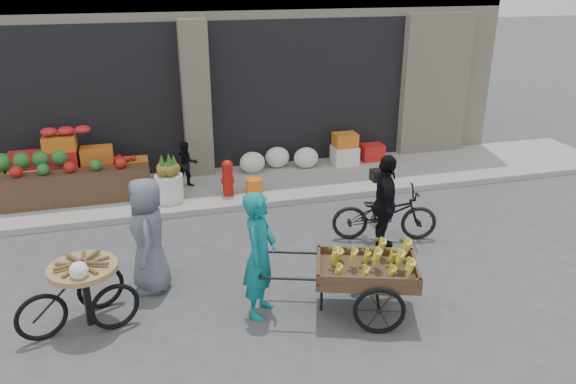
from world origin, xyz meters
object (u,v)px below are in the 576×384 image
object	(u,v)px
vendor_grey	(148,235)
cyclist	(385,205)
pineapple_bin	(169,188)
fire_hydrant	(228,176)
orange_bucket	(254,186)
bicycle	(385,214)
tricycle_cart	(85,285)
banana_cart	(363,267)
seated_person	(187,165)
vendor_woman	(260,255)

from	to	relation	value
vendor_grey	cyclist	bearing A→B (deg)	94.77
pineapple_bin	cyclist	world-z (taller)	cyclist
fire_hydrant	vendor_grey	xyz separation A→B (m)	(-1.57, -2.86, 0.32)
orange_bucket	bicycle	distance (m)	2.83
tricycle_cart	cyclist	size ratio (longest dim) A/B	0.91
tricycle_cart	banana_cart	bearing A→B (deg)	-30.35
pineapple_bin	tricycle_cart	world-z (taller)	tricycle_cart
vendor_grey	tricycle_cart	bearing A→B (deg)	-48.29
banana_cart	bicycle	bearing A→B (deg)	77.21
seated_person	vendor_grey	world-z (taller)	vendor_grey
fire_hydrant	orange_bucket	world-z (taller)	fire_hydrant
fire_hydrant	banana_cart	size ratio (longest dim) A/B	0.30
orange_bucket	vendor_grey	xyz separation A→B (m)	(-2.07, -2.81, 0.55)
orange_bucket	seated_person	world-z (taller)	seated_person
pineapple_bin	banana_cart	distance (m)	4.75
pineapple_bin	bicycle	bearing A→B (deg)	-35.54
pineapple_bin	fire_hydrant	size ratio (longest dim) A/B	0.73
vendor_woman	cyclist	xyz separation A→B (m)	(2.25, 1.16, -0.05)
vendor_woman	banana_cart	bearing A→B (deg)	-73.95
pineapple_bin	fire_hydrant	bearing A→B (deg)	-2.60
orange_bucket	pineapple_bin	bearing A→B (deg)	176.42
vendor_woman	vendor_grey	bearing A→B (deg)	84.10
bicycle	cyclist	xyz separation A→B (m)	(-0.20, -0.40, 0.35)
tricycle_cart	seated_person	bearing A→B (deg)	48.72
fire_hydrant	tricycle_cart	xyz separation A→B (m)	(-2.39, -3.53, 0.06)
pineapple_bin	orange_bucket	xyz separation A→B (m)	(1.60, -0.10, -0.10)
orange_bucket	seated_person	xyz separation A→B (m)	(-1.20, 0.70, 0.31)
tricycle_cart	pineapple_bin	bearing A→B (deg)	50.91
seated_person	banana_cart	xyz separation A→B (m)	(1.71, -4.85, 0.08)
pineapple_bin	banana_cart	xyz separation A→B (m)	(2.11, -4.25, 0.29)
tricycle_cart	cyclist	xyz separation A→B (m)	(4.39, 0.83, 0.23)
pineapple_bin	cyclist	distance (m)	4.17
cyclist	vendor_woman	bearing A→B (deg)	132.77
orange_bucket	tricycle_cart	bearing A→B (deg)	-129.71
vendor_grey	banana_cart	bearing A→B (deg)	64.87
fire_hydrant	seated_person	distance (m)	0.96
fire_hydrant	bicycle	size ratio (longest dim) A/B	0.41
pineapple_bin	seated_person	world-z (taller)	seated_person
cyclist	seated_person	bearing A→B (deg)	54.33
banana_cart	vendor_grey	size ratio (longest dim) A/B	1.42
banana_cart	cyclist	world-z (taller)	cyclist
cyclist	orange_bucket	bearing A→B (deg)	44.95
cyclist	pineapple_bin	bearing A→B (deg)	63.88
seated_person	vendor_grey	size ratio (longest dim) A/B	0.57
vendor_woman	bicycle	bearing A→B (deg)	-26.39
vendor_woman	pineapple_bin	bearing A→B (deg)	43.42
banana_cart	bicycle	distance (m)	2.25
vendor_grey	bicycle	size ratio (longest dim) A/B	0.96
banana_cart	vendor_woman	distance (m)	1.32
fire_hydrant	orange_bucket	bearing A→B (deg)	-5.71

